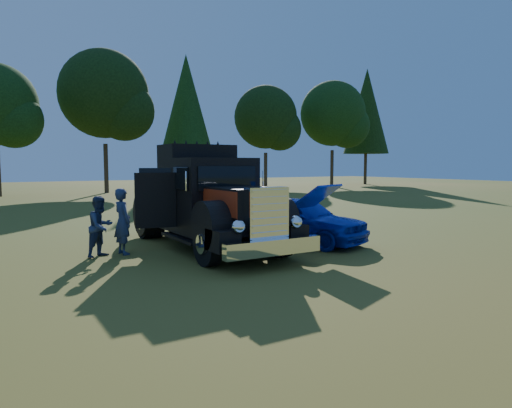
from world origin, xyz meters
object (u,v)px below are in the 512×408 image
object	(u,v)px
diamond_t_truck	(210,204)
spectator_near	(123,221)
hotrod_coupe	(299,219)
spectator_far	(101,227)

from	to	relation	value
diamond_t_truck	spectator_near	distance (m)	2.45
hotrod_coupe	spectator_near	size ratio (longest dim) A/B	2.60
diamond_t_truck	hotrod_coupe	world-z (taller)	diamond_t_truck
hotrod_coupe	diamond_t_truck	bearing A→B (deg)	167.81
diamond_t_truck	spectator_far	bearing A→B (deg)	172.55
spectator_near	hotrod_coupe	bearing A→B (deg)	-110.49
diamond_t_truck	spectator_near	size ratio (longest dim) A/B	4.01
diamond_t_truck	spectator_near	world-z (taller)	diamond_t_truck
spectator_far	spectator_near	bearing A→B (deg)	-27.96
hotrod_coupe	spectator_far	size ratio (longest dim) A/B	2.90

